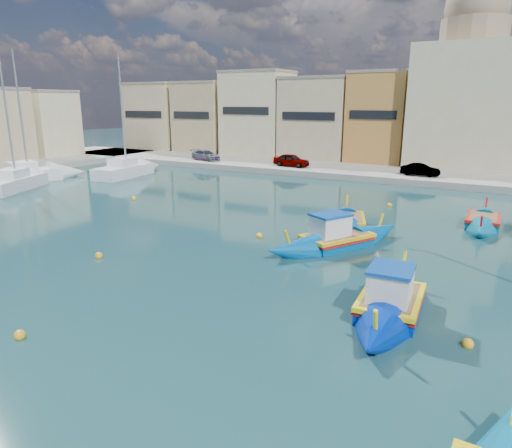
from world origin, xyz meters
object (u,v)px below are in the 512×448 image
Objects in this scene: luzzu_cyan_mid at (483,223)px; luzzu_green at (347,224)px; church_block at (467,89)px; yacht_mid at (27,180)px; yacht_midnorth at (45,174)px; luzzu_blue_cabin at (390,304)px; luzzu_turquoise_cabin at (336,241)px; yacht_north at (136,169)px.

luzzu_green is (-7.00, -4.19, 0.03)m from luzzu_cyan_mid.
yacht_mid is (-32.33, -27.75, -7.95)m from church_block.
yacht_midnorth is 1.07× the size of yacht_mid.
luzzu_blue_cabin is at bearing -87.86° from church_block.
church_block is 2.37× the size of luzzu_blue_cabin.
luzzu_blue_cabin is (4.15, -6.30, 0.01)m from luzzu_turquoise_cabin.
church_block is 42.68m from yacht_midnorth.
yacht_midnorth is 3.22m from yacht_mid.
church_block is 43.34m from yacht_mid.
yacht_mid is (-33.74, 9.96, 0.11)m from luzzu_blue_cabin.
luzzu_green is (-4.81, 10.07, -0.09)m from luzzu_blue_cabin.
luzzu_turquoise_cabin is 1.15× the size of luzzu_cyan_mid.
luzzu_turquoise_cabin is at bearing -80.14° from luzzu_green.
church_block reaches higher than yacht_north.
luzzu_turquoise_cabin is 0.68× the size of yacht_midnorth.
luzzu_cyan_mid is 0.59× the size of yacht_midnorth.
yacht_north is 1.05× the size of yacht_mid.
yacht_midnorth is at bearing 159.93° from luzzu_blue_cabin.
luzzu_cyan_mid is 32.62m from yacht_north.
yacht_north reaches higher than luzzu_turquoise_cabin.
church_block reaches higher than luzzu_turquoise_cabin.
yacht_north reaches higher than luzzu_cyan_mid.
luzzu_turquoise_cabin is at bearing -7.07° from yacht_mid.
luzzu_green is 0.67× the size of yacht_mid.
luzzu_green is at bearing -5.23° from yacht_midnorth.
luzzu_green is 30.50m from yacht_midnorth.
luzzu_cyan_mid is (2.19, 14.26, -0.11)m from luzzu_blue_cabin.
yacht_north reaches higher than yacht_mid.
luzzu_blue_cabin is at bearing -64.48° from luzzu_green.
yacht_midnorth is at bearing -127.65° from yacht_north.
yacht_north is 8.49m from yacht_midnorth.
church_block is at bearing 36.37° from yacht_midnorth.
luzzu_green reaches higher than luzzu_cyan_mid.
luzzu_turquoise_cabin is 1.08× the size of luzzu_green.
luzzu_blue_cabin is 1.09× the size of luzzu_cyan_mid.
yacht_north is 10.31m from yacht_mid.
luzzu_blue_cabin is 0.66× the size of yacht_north.
yacht_midnorth is at bearing 174.77° from luzzu_green.
church_block is 38.60m from luzzu_blue_cabin.
yacht_north reaches higher than luzzu_blue_cabin.
luzzu_blue_cabin is (1.41, -37.72, -8.06)m from church_block.
luzzu_cyan_mid is at bearing -9.38° from yacht_north.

